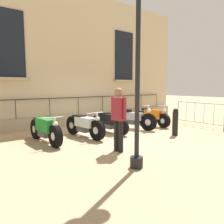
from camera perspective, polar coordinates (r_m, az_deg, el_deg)
ground_plane at (r=8.58m, az=-0.30°, el=-5.27°), size 60.00×60.00×0.00m
building_facade at (r=10.81m, az=-9.85°, el=12.73°), size 0.82×13.09×6.02m
motorcycle_green at (r=7.32m, az=-16.61°, el=-4.19°), size 2.10×0.64×0.88m
motorcycle_white at (r=7.83m, az=-6.99°, el=-3.36°), size 2.03×0.69×0.91m
motorcycle_black at (r=8.48m, az=-0.68°, el=-2.52°), size 1.93×0.69×1.00m
motorcycle_silver at (r=9.32m, az=5.09°, el=-1.67°), size 2.13×0.88×1.01m
motorcycle_orange at (r=10.19m, az=10.21°, el=-1.19°), size 1.96×0.53×0.96m
lamppost at (r=4.91m, az=6.68°, el=21.07°), size 0.34×1.04×4.00m
crowd_barrier at (r=10.70m, az=21.27°, el=-0.28°), size 2.27×0.07×1.05m
bollard at (r=8.35m, az=15.75°, el=-2.42°), size 0.20×0.20×0.98m
pedestrian_standing at (r=5.99m, az=1.69°, el=-0.97°), size 0.53×0.25×1.72m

